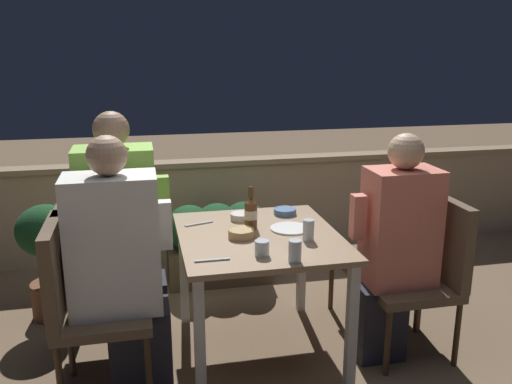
# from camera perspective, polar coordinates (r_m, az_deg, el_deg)

# --- Properties ---
(ground_plane) EXTENTS (16.00, 16.00, 0.00)m
(ground_plane) POSITION_cam_1_polar(r_m,az_deg,el_deg) (3.27, 0.28, -16.32)
(ground_plane) COLOR #7A6047
(parapet_wall) EXTENTS (9.00, 0.18, 0.80)m
(parapet_wall) POSITION_cam_1_polar(r_m,az_deg,el_deg) (4.54, -4.11, -1.48)
(parapet_wall) COLOR tan
(parapet_wall) RESTS_ON ground_plane
(dining_table) EXTENTS (0.86, 0.96, 0.71)m
(dining_table) POSITION_cam_1_polar(r_m,az_deg,el_deg) (2.99, 0.30, -6.13)
(dining_table) COLOR #937556
(dining_table) RESTS_ON ground_plane
(planter_hedge) EXTENTS (0.75, 0.47, 0.58)m
(planter_hedge) POSITION_cam_1_polar(r_m,az_deg,el_deg) (4.03, -4.00, -4.83)
(planter_hedge) COLOR brown
(planter_hedge) RESTS_ON ground_plane
(chair_left_near) EXTENTS (0.47, 0.47, 0.90)m
(chair_left_near) POSITION_cam_1_polar(r_m,az_deg,el_deg) (2.83, -18.08, -10.26)
(chair_left_near) COLOR brown
(chair_left_near) RESTS_ON ground_plane
(person_white_polo) EXTENTS (0.51, 0.26, 1.31)m
(person_white_polo) POSITION_cam_1_polar(r_m,az_deg,el_deg) (2.76, -14.03, -7.68)
(person_white_polo) COLOR #282833
(person_white_polo) RESTS_ON ground_plane
(chair_left_far) EXTENTS (0.47, 0.47, 0.90)m
(chair_left_far) POSITION_cam_1_polar(r_m,az_deg,el_deg) (3.14, -17.31, -7.61)
(chair_left_far) COLOR brown
(chair_left_far) RESTS_ON ground_plane
(person_green_blouse) EXTENTS (0.49, 0.26, 1.38)m
(person_green_blouse) POSITION_cam_1_polar(r_m,az_deg,el_deg) (3.07, -13.76, -4.57)
(person_green_blouse) COLOR #282833
(person_green_blouse) RESTS_ON ground_plane
(chair_right_near) EXTENTS (0.47, 0.47, 0.90)m
(chair_right_near) POSITION_cam_1_polar(r_m,az_deg,el_deg) (3.19, 17.52, -7.25)
(chair_right_near) COLOR brown
(chair_right_near) RESTS_ON ground_plane
(person_coral_top) EXTENTS (0.47, 0.26, 1.27)m
(person_coral_top) POSITION_cam_1_polar(r_m,az_deg,el_deg) (3.06, 14.30, -5.74)
(person_coral_top) COLOR #282833
(person_coral_top) RESTS_ON ground_plane
(chair_right_far) EXTENTS (0.47, 0.47, 0.90)m
(chair_right_far) POSITION_cam_1_polar(r_m,az_deg,el_deg) (3.49, 14.10, -5.07)
(chair_right_far) COLOR brown
(chair_right_far) RESTS_ON ground_plane
(beer_bottle) EXTENTS (0.07, 0.07, 0.24)m
(beer_bottle) POSITION_cam_1_polar(r_m,az_deg,el_deg) (3.02, -0.54, -2.19)
(beer_bottle) COLOR brown
(beer_bottle) RESTS_ON dining_table
(plate_0) EXTENTS (0.22, 0.22, 0.01)m
(plate_0) POSITION_cam_1_polar(r_m,az_deg,el_deg) (3.04, 3.58, -3.85)
(plate_0) COLOR white
(plate_0) RESTS_ON dining_table
(bowl_0) EXTENTS (0.13, 0.13, 0.04)m
(bowl_0) POSITION_cam_1_polar(r_m,az_deg,el_deg) (3.19, -1.59, -2.53)
(bowl_0) COLOR beige
(bowl_0) RESTS_ON dining_table
(bowl_1) EXTENTS (0.14, 0.14, 0.04)m
(bowl_1) POSITION_cam_1_polar(r_m,az_deg,el_deg) (3.30, 3.07, -2.00)
(bowl_1) COLOR #4C709E
(bowl_1) RESTS_ON dining_table
(bowl_2) EXTENTS (0.14, 0.14, 0.05)m
(bowl_2) POSITION_cam_1_polar(r_m,az_deg,el_deg) (2.90, -1.56, -4.31)
(bowl_2) COLOR tan
(bowl_2) RESTS_ON dining_table
(glass_cup_0) EXTENTS (0.06, 0.06, 0.11)m
(glass_cup_0) POSITION_cam_1_polar(r_m,az_deg,el_deg) (2.86, 5.54, -4.01)
(glass_cup_0) COLOR silver
(glass_cup_0) RESTS_ON dining_table
(glass_cup_1) EXTENTS (0.07, 0.07, 0.08)m
(glass_cup_1) POSITION_cam_1_polar(r_m,az_deg,el_deg) (2.66, 0.63, -5.91)
(glass_cup_1) COLOR silver
(glass_cup_1) RESTS_ON dining_table
(glass_cup_2) EXTENTS (0.06, 0.06, 0.11)m
(glass_cup_2) POSITION_cam_1_polar(r_m,az_deg,el_deg) (2.58, 4.12, -6.23)
(glass_cup_2) COLOR silver
(glass_cup_2) RESTS_ON dining_table
(fork_0) EXTENTS (0.17, 0.02, 0.01)m
(fork_0) POSITION_cam_1_polar(r_m,az_deg,el_deg) (2.61, -4.63, -7.15)
(fork_0) COLOR silver
(fork_0) RESTS_ON dining_table
(fork_1) EXTENTS (0.17, 0.07, 0.01)m
(fork_1) POSITION_cam_1_polar(r_m,az_deg,el_deg) (3.13, -6.04, -3.34)
(fork_1) COLOR silver
(fork_1) RESTS_ON dining_table
(potted_plant) EXTENTS (0.36, 0.36, 0.75)m
(potted_plant) POSITION_cam_1_polar(r_m,az_deg,el_deg) (3.68, -21.11, -5.64)
(potted_plant) COLOR brown
(potted_plant) RESTS_ON ground_plane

